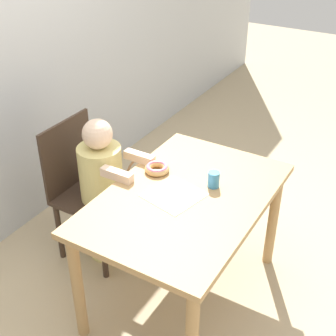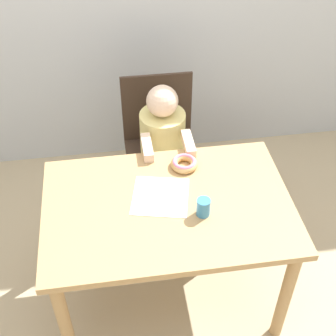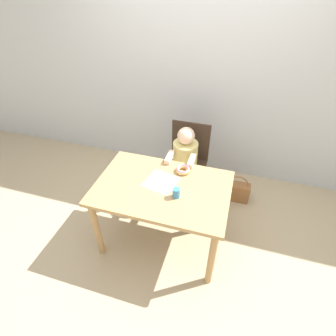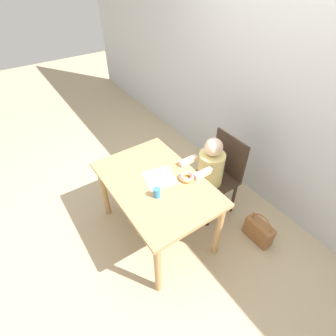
# 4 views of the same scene
# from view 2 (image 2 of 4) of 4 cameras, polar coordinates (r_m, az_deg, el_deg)

# --- Properties ---
(ground_plane) EXTENTS (12.00, 12.00, 0.00)m
(ground_plane) POSITION_cam_2_polar(r_m,az_deg,el_deg) (2.73, -0.01, -14.77)
(ground_plane) COLOR tan
(dining_table) EXTENTS (1.16, 0.77, 0.71)m
(dining_table) POSITION_cam_2_polar(r_m,az_deg,el_deg) (2.25, -0.01, -6.20)
(dining_table) COLOR tan
(dining_table) RESTS_ON ground_plane
(chair) EXTENTS (0.42, 0.42, 0.89)m
(chair) POSITION_cam_2_polar(r_m,az_deg,el_deg) (2.87, -0.97, 2.61)
(chair) COLOR #38281E
(chair) RESTS_ON ground_plane
(child_figure) EXTENTS (0.27, 0.43, 0.96)m
(child_figure) POSITION_cam_2_polar(r_m,az_deg,el_deg) (2.77, -0.63, 1.26)
(child_figure) COLOR #E0D17F
(child_figure) RESTS_ON ground_plane
(donut) EXTENTS (0.14, 0.14, 0.04)m
(donut) POSITION_cam_2_polar(r_m,az_deg,el_deg) (2.35, 2.00, 0.59)
(donut) COLOR tan
(donut) RESTS_ON dining_table
(napkin) EXTENTS (0.31, 0.31, 0.00)m
(napkin) POSITION_cam_2_polar(r_m,az_deg,el_deg) (2.21, -0.93, -3.47)
(napkin) COLOR white
(napkin) RESTS_ON dining_table
(handbag) EXTENTS (0.29, 0.12, 0.35)m
(handbag) POSITION_cam_2_polar(r_m,az_deg,el_deg) (3.25, 9.40, -0.42)
(handbag) COLOR brown
(handbag) RESTS_ON ground_plane
(cup) EXTENTS (0.06, 0.06, 0.09)m
(cup) POSITION_cam_2_polar(r_m,az_deg,el_deg) (2.11, 4.34, -4.79)
(cup) COLOR teal
(cup) RESTS_ON dining_table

